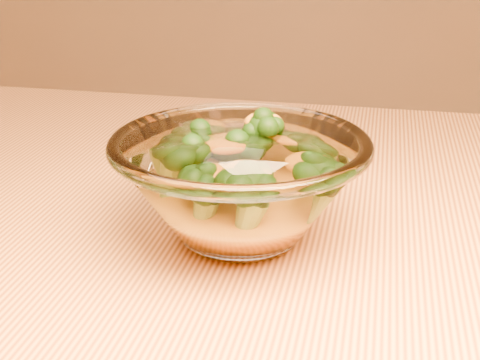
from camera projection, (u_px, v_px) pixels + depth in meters
name	position (u px, v px, depth m)	size (l,w,h in m)	color
table	(294.00, 346.00, 0.57)	(1.20, 0.80, 0.75)	#D88C40
glass_bowl	(240.00, 185.00, 0.52)	(0.20, 0.20, 0.09)	white
cheese_sauce	(240.00, 207.00, 0.52)	(0.12, 0.12, 0.03)	orange
broccoli_heap	(240.00, 165.00, 0.52)	(0.15, 0.13, 0.07)	black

